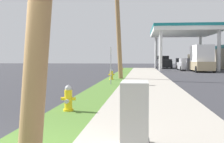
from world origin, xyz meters
TOP-DOWN VIEW (x-y plane):
  - fire_hydrant_nearest at (0.55, 4.14)m, footprint 0.42×0.38m
  - fire_hydrant_second at (0.54, 15.97)m, footprint 0.42×0.38m
  - fire_hydrant_third at (0.56, 25.89)m, footprint 0.42×0.37m
  - utility_pole_midground at (0.87, 17.31)m, footprint 1.33×0.75m
  - utility_cabinet at (2.51, 0.97)m, footprint 0.50×0.80m
  - street_sign_post at (0.87, 12.57)m, footprint 0.05×0.36m
  - car_teal_by_near_pump at (10.20, 38.54)m, footprint 2.14×4.58m
  - car_silver_by_far_pump at (8.51, 35.04)m, footprint 2.00×4.53m
  - truck_black_at_forecourt at (6.06, 42.61)m, footprint 2.47×5.53m
  - truck_tan_on_apron at (9.58, 31.12)m, footprint 2.25×6.44m

SIDE VIEW (x-z plane):
  - fire_hydrant_nearest at x=0.55m, z-range 0.07..0.82m
  - fire_hydrant_second at x=0.54m, z-range 0.07..0.82m
  - fire_hydrant_third at x=0.56m, z-range 0.07..0.82m
  - utility_cabinet at x=2.51m, z-range 0.08..1.20m
  - car_teal_by_near_pump at x=10.20m, z-range -0.07..1.51m
  - car_silver_by_far_pump at x=8.51m, z-range -0.07..1.51m
  - truck_black_at_forecourt at x=6.06m, z-range -0.07..1.90m
  - truck_tan_on_apron at x=9.58m, z-range -0.07..3.04m
  - street_sign_post at x=0.87m, z-range 0.57..2.69m
  - utility_pole_midground at x=0.87m, z-range 0.20..9.33m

